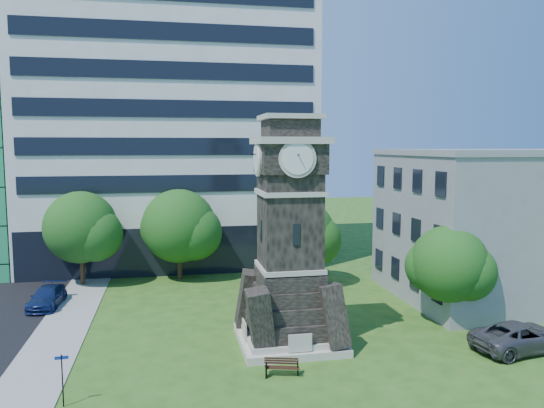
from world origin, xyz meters
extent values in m
plane|color=#285217|center=(0.00, 0.00, 0.00)|extent=(160.00, 160.00, 0.00)
cube|color=gray|center=(-9.50, 5.00, 0.03)|extent=(3.00, 70.00, 0.06)
cube|color=beige|center=(3.00, 2.00, 0.20)|extent=(5.40, 5.40, 0.40)
cube|color=beige|center=(3.00, 2.00, 0.55)|extent=(4.80, 4.80, 0.30)
cube|color=black|center=(3.00, 2.00, 7.20)|extent=(3.00, 3.00, 6.40)
cube|color=beige|center=(3.00, 2.00, 4.20)|extent=(3.25, 3.25, 0.25)
cube|color=beige|center=(3.00, 2.00, 8.20)|extent=(3.25, 3.25, 0.25)
cube|color=black|center=(3.00, 0.48, 6.20)|extent=(0.35, 0.08, 1.10)
cube|color=black|center=(3.00, 2.00, 10.00)|extent=(3.30, 3.30, 1.60)
cube|color=beige|center=(3.00, 2.00, 10.90)|extent=(3.70, 3.70, 0.35)
cylinder|color=white|center=(3.00, 0.23, 10.00)|extent=(1.56, 0.06, 1.56)
cylinder|color=white|center=(1.23, 2.00, 10.00)|extent=(0.06, 1.56, 1.56)
cube|color=black|center=(3.00, 2.00, 11.50)|extent=(2.60, 2.60, 0.90)
cube|color=beige|center=(3.00, 2.00, 12.10)|extent=(3.00, 3.00, 0.25)
cube|color=white|center=(-3.00, 26.00, 14.00)|extent=(25.00, 15.00, 28.00)
cube|color=black|center=(-3.00, 18.80, 2.00)|extent=(24.50, 0.80, 4.00)
cube|color=gray|center=(20.00, 8.00, 5.00)|extent=(15.00, 12.00, 10.00)
cube|color=gray|center=(20.00, 8.00, 10.20)|extent=(15.20, 12.20, 0.40)
imported|color=navy|center=(-11.34, 11.44, 0.65)|extent=(2.07, 4.55, 1.29)
imported|color=#49494D|center=(14.62, -1.39, 0.75)|extent=(5.72, 3.31, 1.50)
cube|color=black|center=(1.00, -2.01, 0.31)|extent=(0.05, 0.40, 0.62)
cube|color=black|center=(2.50, -2.01, 0.31)|extent=(0.05, 0.40, 0.62)
cube|color=black|center=(1.75, -2.01, 0.40)|extent=(1.59, 0.42, 0.04)
cube|color=black|center=(1.75, -1.81, 0.64)|extent=(1.59, 0.04, 0.35)
cylinder|color=black|center=(-7.66, -3.15, 1.10)|extent=(0.05, 0.05, 2.21)
cube|color=#0D3E92|center=(-7.66, -3.15, 2.08)|extent=(0.53, 0.04, 0.13)
cylinder|color=#332114|center=(-9.90, 16.86, 1.30)|extent=(0.34, 0.34, 2.61)
sphere|color=#315D1B|center=(-9.90, 16.86, 4.49)|extent=(5.49, 5.49, 5.49)
sphere|color=#315D1B|center=(-8.80, 16.31, 3.98)|extent=(4.12, 4.12, 4.12)
sphere|color=#315D1B|center=(-10.86, 17.54, 4.20)|extent=(3.85, 3.85, 3.85)
cylinder|color=#332114|center=(-2.52, 17.23, 1.25)|extent=(0.38, 0.38, 2.51)
sphere|color=#37671E|center=(-2.52, 17.23, 4.32)|extent=(5.86, 5.86, 5.86)
sphere|color=#37671E|center=(-1.35, 16.64, 3.83)|extent=(4.39, 4.39, 4.39)
sphere|color=#37671E|center=(-3.54, 17.96, 4.04)|extent=(4.10, 4.10, 4.10)
cylinder|color=#332114|center=(6.56, 13.74, 1.16)|extent=(0.39, 0.39, 2.32)
sphere|color=#315B1B|center=(6.56, 13.74, 3.99)|extent=(5.23, 5.23, 5.23)
sphere|color=#315B1B|center=(7.61, 13.22, 3.54)|extent=(3.93, 3.93, 3.93)
sphere|color=#315B1B|center=(5.65, 14.40, 3.73)|extent=(3.66, 3.66, 3.66)
cylinder|color=#332114|center=(12.78, 2.84, 1.09)|extent=(0.33, 0.33, 2.19)
sphere|color=#296C20|center=(12.78, 2.84, 3.76)|extent=(4.51, 4.51, 4.51)
sphere|color=#296C20|center=(13.69, 2.39, 3.34)|extent=(3.38, 3.38, 3.38)
sphere|color=#296C20|center=(12.00, 3.40, 3.52)|extent=(3.15, 3.15, 3.15)
camera|label=1|loc=(-3.22, -25.07, 10.61)|focal=35.00mm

